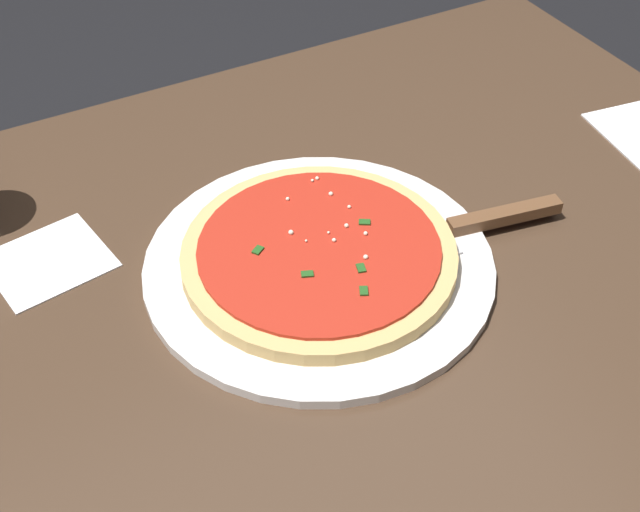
% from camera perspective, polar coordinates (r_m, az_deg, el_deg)
% --- Properties ---
extents(restaurant_table, '(1.04, 0.82, 0.73)m').
position_cam_1_polar(restaurant_table, '(1.00, 2.51, -5.45)').
color(restaurant_table, black).
rests_on(restaurant_table, ground_plane).
extents(serving_plate, '(0.36, 0.36, 0.01)m').
position_cam_1_polar(serving_plate, '(0.88, 0.00, -0.69)').
color(serving_plate, white).
rests_on(serving_plate, restaurant_table).
extents(pizza, '(0.28, 0.28, 0.02)m').
position_cam_1_polar(pizza, '(0.87, 0.00, 0.04)').
color(pizza, '#DBB26B').
rests_on(pizza, serving_plate).
extents(pizza_server, '(0.22, 0.08, 0.01)m').
position_cam_1_polar(pizza_server, '(0.93, 9.94, 2.06)').
color(pizza_server, silver).
rests_on(pizza_server, serving_plate).
extents(napkin_folded_right, '(0.13, 0.12, 0.00)m').
position_cam_1_polar(napkin_folded_right, '(0.94, -17.55, -0.32)').
color(napkin_folded_right, white).
rests_on(napkin_folded_right, restaurant_table).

